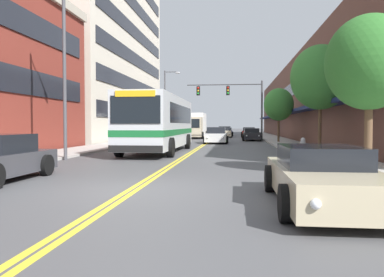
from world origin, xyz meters
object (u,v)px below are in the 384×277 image
(car_champagne_moving_lead, at_px, (225,132))
(car_white_moving_second, at_px, (216,136))
(car_black_parked_left_near, at_px, (157,136))
(city_bus, at_px, (160,121))
(fire_hydrant, at_px, (303,146))
(street_lamp_left_far, at_px, (167,99))
(traffic_signal_mast, at_px, (235,98))
(street_lamp_left_near, at_px, (69,43))
(street_tree_right_mid, at_px, (320,77))
(car_navy_moving_third, at_px, (226,132))
(street_tree_right_near, at_px, (369,63))
(car_red_parked_right_mid, at_px, (249,133))
(car_beige_parked_right_foreground, at_px, (322,177))
(car_charcoal_parked_right_far, at_px, (252,135))
(box_truck, at_px, (195,125))
(street_tree_right_far, at_px, (279,105))

(car_champagne_moving_lead, bearing_deg, car_white_moving_second, -91.14)
(car_black_parked_left_near, bearing_deg, car_champagne_moving_lead, 70.99)
(city_bus, bearing_deg, car_champagne_moving_lead, 83.22)
(fire_hydrant, bearing_deg, street_lamp_left_far, 116.33)
(traffic_signal_mast, height_order, street_lamp_left_near, street_lamp_left_near)
(car_black_parked_left_near, bearing_deg, street_lamp_left_far, 94.32)
(car_black_parked_left_near, height_order, street_tree_right_mid, street_tree_right_mid)
(street_lamp_left_near, relative_size, fire_hydrant, 10.69)
(city_bus, distance_m, car_navy_moving_third, 34.15)
(car_white_moving_second, relative_size, street_tree_right_near, 0.88)
(car_red_parked_right_mid, distance_m, car_white_moving_second, 17.01)
(car_beige_parked_right_foreground, bearing_deg, street_tree_right_near, 61.53)
(fire_hydrant, bearing_deg, street_tree_right_mid, 57.97)
(car_red_parked_right_mid, bearing_deg, car_champagne_moving_lead, -170.03)
(car_champagne_moving_lead, height_order, street_tree_right_mid, street_tree_right_mid)
(car_charcoal_parked_right_far, xyz_separation_m, street_lamp_left_far, (-9.36, 2.13, 3.94))
(car_white_moving_second, bearing_deg, street_tree_right_mid, -61.94)
(car_red_parked_right_mid, height_order, traffic_signal_mast, traffic_signal_mast)
(box_truck, xyz_separation_m, street_lamp_left_near, (-2.67, -29.29, 3.82))
(car_charcoal_parked_right_far, height_order, fire_hydrant, car_charcoal_parked_right_far)
(fire_hydrant, bearing_deg, traffic_signal_mast, 100.54)
(car_champagne_moving_lead, xyz_separation_m, car_white_moving_second, (-0.32, -16.11, -0.00))
(car_white_moving_second, xyz_separation_m, street_lamp_left_far, (-5.97, 8.47, 3.89))
(street_lamp_left_near, xyz_separation_m, street_tree_right_far, (11.50, 17.69, -1.95))
(car_red_parked_right_mid, distance_m, street_lamp_left_near, 34.84)
(traffic_signal_mast, xyz_separation_m, street_tree_right_far, (3.93, -3.52, -0.90))
(car_red_parked_right_mid, relative_size, traffic_signal_mast, 0.61)
(city_bus, distance_m, car_white_moving_second, 11.29)
(car_champagne_moving_lead, bearing_deg, box_truck, -137.17)
(car_red_parked_right_mid, distance_m, street_tree_right_near, 37.77)
(traffic_signal_mast, distance_m, street_tree_right_mid, 17.12)
(city_bus, distance_m, street_lamp_left_far, 19.75)
(traffic_signal_mast, xyz_separation_m, street_tree_right_near, (4.15, -25.60, -0.80))
(car_navy_moving_third, height_order, street_tree_right_near, street_tree_right_near)
(traffic_signal_mast, bearing_deg, box_truck, 121.21)
(car_beige_parked_right_foreground, relative_size, car_white_moving_second, 1.11)
(car_charcoal_parked_right_far, bearing_deg, car_beige_parked_right_foreground, -89.99)
(car_champagne_moving_lead, xyz_separation_m, traffic_signal_mast, (1.28, -11.43, 3.70))
(car_navy_moving_third, height_order, box_truck, box_truck)
(street_tree_right_far, height_order, fire_hydrant, street_tree_right_far)
(car_white_moving_second, xyz_separation_m, traffic_signal_mast, (1.60, 4.67, 3.70))
(street_tree_right_mid, bearing_deg, car_champagne_moving_lead, 102.07)
(car_red_parked_right_mid, xyz_separation_m, street_tree_right_far, (2.08, -15.50, 2.83))
(car_white_moving_second, bearing_deg, car_charcoal_parked_right_far, 61.91)
(street_tree_right_mid, distance_m, street_tree_right_far, 13.00)
(city_bus, height_order, car_beige_parked_right_foreground, city_bus)
(street_tree_right_mid, relative_size, street_tree_right_far, 1.23)
(box_truck, bearing_deg, car_champagne_moving_lead, 42.83)
(car_champagne_moving_lead, xyz_separation_m, box_truck, (-3.61, -3.35, 0.92))
(car_champagne_moving_lead, bearing_deg, car_navy_moving_third, 90.02)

